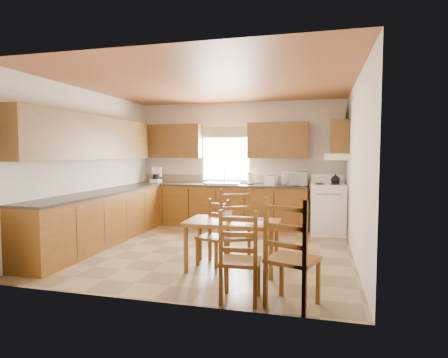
% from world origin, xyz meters
% --- Properties ---
extents(floor, '(4.50, 4.50, 0.00)m').
position_xyz_m(floor, '(0.00, 0.00, 0.00)').
color(floor, '#8F7955').
rests_on(floor, ground).
extents(ceiling, '(4.50, 4.50, 0.00)m').
position_xyz_m(ceiling, '(0.00, 0.00, 2.70)').
color(ceiling, '#9D5A32').
rests_on(ceiling, floor).
extents(wall_left, '(4.50, 4.50, 0.00)m').
position_xyz_m(wall_left, '(-2.25, 0.00, 1.35)').
color(wall_left, silver).
rests_on(wall_left, floor).
extents(wall_right, '(4.50, 4.50, 0.00)m').
position_xyz_m(wall_right, '(2.25, 0.00, 1.35)').
color(wall_right, silver).
rests_on(wall_right, floor).
extents(wall_back, '(4.50, 4.50, 0.00)m').
position_xyz_m(wall_back, '(0.00, 2.25, 1.35)').
color(wall_back, silver).
rests_on(wall_back, floor).
extents(wall_front, '(4.50, 4.50, 0.00)m').
position_xyz_m(wall_front, '(0.00, -2.25, 1.35)').
color(wall_front, silver).
rests_on(wall_front, floor).
extents(lower_cab_back, '(3.75, 0.60, 0.88)m').
position_xyz_m(lower_cab_back, '(-0.38, 1.95, 0.44)').
color(lower_cab_back, brown).
rests_on(lower_cab_back, floor).
extents(lower_cab_left, '(0.60, 3.60, 0.88)m').
position_xyz_m(lower_cab_left, '(-1.95, -0.15, 0.44)').
color(lower_cab_left, brown).
rests_on(lower_cab_left, floor).
extents(counter_back, '(3.75, 0.63, 0.04)m').
position_xyz_m(counter_back, '(-0.38, 1.95, 0.90)').
color(counter_back, '#37332E').
rests_on(counter_back, lower_cab_back).
extents(counter_left, '(0.63, 3.60, 0.04)m').
position_xyz_m(counter_left, '(-1.95, -0.15, 0.90)').
color(counter_left, '#37332E').
rests_on(counter_left, lower_cab_left).
extents(backsplash, '(3.75, 0.01, 0.18)m').
position_xyz_m(backsplash, '(-0.38, 2.24, 1.01)').
color(backsplash, '#917C5A').
rests_on(backsplash, counter_back).
extents(upper_cab_back_left, '(1.41, 0.33, 0.75)m').
position_xyz_m(upper_cab_back_left, '(-1.55, 2.08, 1.85)').
color(upper_cab_back_left, brown).
rests_on(upper_cab_back_left, wall_back).
extents(upper_cab_back_right, '(1.25, 0.33, 0.75)m').
position_xyz_m(upper_cab_back_right, '(0.86, 2.08, 1.85)').
color(upper_cab_back_right, brown).
rests_on(upper_cab_back_right, wall_back).
extents(upper_cab_left, '(0.33, 3.60, 0.75)m').
position_xyz_m(upper_cab_left, '(-2.08, -0.15, 1.85)').
color(upper_cab_left, brown).
rests_on(upper_cab_left, wall_left).
extents(upper_cab_stove, '(0.33, 0.62, 0.62)m').
position_xyz_m(upper_cab_stove, '(2.08, 1.65, 1.90)').
color(upper_cab_stove, brown).
rests_on(upper_cab_stove, wall_right).
extents(range_hood, '(0.44, 0.62, 0.12)m').
position_xyz_m(range_hood, '(2.03, 1.65, 1.52)').
color(range_hood, white).
rests_on(range_hood, wall_right).
extents(window_frame, '(1.13, 0.02, 1.18)m').
position_xyz_m(window_frame, '(-0.30, 2.22, 1.55)').
color(window_frame, white).
rests_on(window_frame, wall_back).
extents(window_pane, '(1.05, 0.01, 1.10)m').
position_xyz_m(window_pane, '(-0.30, 2.21, 1.55)').
color(window_pane, white).
rests_on(window_pane, wall_back).
extents(window_valance, '(1.19, 0.01, 0.24)m').
position_xyz_m(window_valance, '(-0.30, 2.19, 2.05)').
color(window_valance, '#486134').
rests_on(window_valance, wall_back).
extents(sink_basin, '(0.75, 0.45, 0.04)m').
position_xyz_m(sink_basin, '(-0.30, 1.95, 0.94)').
color(sink_basin, silver).
rests_on(sink_basin, counter_back).
extents(pine_decal_a, '(0.22, 0.22, 0.36)m').
position_xyz_m(pine_decal_a, '(2.21, 1.33, 2.38)').
color(pine_decal_a, black).
rests_on(pine_decal_a, wall_right).
extents(pine_decal_b, '(0.22, 0.22, 0.36)m').
position_xyz_m(pine_decal_b, '(2.21, 1.65, 2.42)').
color(pine_decal_b, black).
rests_on(pine_decal_b, wall_right).
extents(pine_decal_c, '(0.22, 0.22, 0.36)m').
position_xyz_m(pine_decal_c, '(2.21, 1.97, 2.38)').
color(pine_decal_c, black).
rests_on(pine_decal_c, wall_right).
extents(stove, '(0.71, 0.73, 0.97)m').
position_xyz_m(stove, '(1.88, 1.70, 0.48)').
color(stove, white).
rests_on(stove, floor).
extents(coffeemaker, '(0.23, 0.25, 0.30)m').
position_xyz_m(coffeemaker, '(-1.89, 1.99, 1.07)').
color(coffeemaker, white).
rests_on(coffeemaker, counter_back).
extents(paper_towel, '(0.13, 0.13, 0.27)m').
position_xyz_m(paper_towel, '(0.29, 1.99, 1.05)').
color(paper_towel, white).
rests_on(paper_towel, counter_back).
extents(toaster, '(0.27, 0.22, 0.19)m').
position_xyz_m(toaster, '(0.74, 1.91, 1.02)').
color(toaster, white).
rests_on(toaster, counter_back).
extents(microwave, '(0.48, 0.35, 0.29)m').
position_xyz_m(microwave, '(1.23, 1.93, 1.06)').
color(microwave, white).
rests_on(microwave, counter_back).
extents(dining_table, '(1.26, 0.72, 0.67)m').
position_xyz_m(dining_table, '(0.59, -0.93, 0.34)').
color(dining_table, brown).
rests_on(dining_table, floor).
extents(chair_near_left, '(0.44, 0.42, 1.00)m').
position_xyz_m(chair_near_left, '(0.92, -1.99, 0.50)').
color(chair_near_left, brown).
rests_on(chair_near_left, floor).
extents(chair_near_right, '(0.60, 0.59, 1.14)m').
position_xyz_m(chair_near_right, '(1.47, -1.99, 0.57)').
color(chair_near_right, brown).
rests_on(chair_near_right, floor).
extents(chair_far_left, '(0.48, 0.47, 0.91)m').
position_xyz_m(chair_far_left, '(0.27, -0.80, 0.46)').
color(chair_far_left, brown).
rests_on(chair_far_left, floor).
extents(chair_far_right, '(0.59, 0.58, 1.09)m').
position_xyz_m(chair_far_right, '(0.67, -0.99, 0.54)').
color(chair_far_right, brown).
rests_on(chair_far_right, floor).
extents(table_paper, '(0.20, 0.26, 0.00)m').
position_xyz_m(table_paper, '(0.92, -1.03, 0.67)').
color(table_paper, white).
rests_on(table_paper, dining_table).
extents(table_card, '(0.10, 0.04, 0.13)m').
position_xyz_m(table_card, '(0.51, -0.85, 0.74)').
color(table_card, white).
rests_on(table_card, dining_table).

